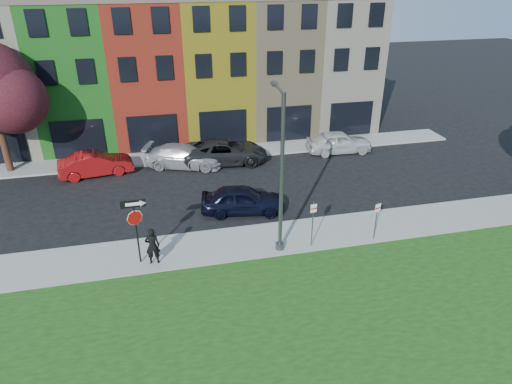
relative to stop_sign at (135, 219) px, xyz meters
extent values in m
plane|color=black|center=(6.08, -2.45, -2.35)|extent=(120.00, 120.00, 0.00)
cube|color=gray|center=(8.08, 0.55, -2.29)|extent=(40.00, 3.00, 0.12)
cube|color=gray|center=(3.08, 12.55, -2.29)|extent=(40.00, 2.40, 0.12)
cube|color=beige|center=(-8.92, 18.75, 2.65)|extent=(5.00, 10.00, 10.00)
cube|color=green|center=(-3.92, 18.75, 2.65)|extent=(5.00, 10.00, 10.00)
cube|color=red|center=(1.08, 18.75, 2.65)|extent=(5.00, 10.00, 10.00)
cube|color=gold|center=(6.08, 18.75, 2.65)|extent=(5.00, 10.00, 10.00)
cube|color=#958360|center=(11.08, 18.75, 2.65)|extent=(5.00, 10.00, 10.00)
cube|color=beige|center=(16.08, 18.75, 2.65)|extent=(5.00, 10.00, 10.00)
cube|color=black|center=(3.58, 13.69, -0.85)|extent=(30.00, 0.12, 2.60)
cylinder|color=black|center=(0.00, 0.02, -0.70)|extent=(0.08, 0.08, 3.07)
cylinder|color=silver|center=(0.00, 0.00, 0.07)|extent=(0.71, 0.04, 0.71)
cylinder|color=#940E08|center=(0.00, -0.03, 0.07)|extent=(0.67, 0.03, 0.67)
cube|color=black|center=(0.00, 0.00, 0.74)|extent=(1.05, 0.06, 0.34)
cube|color=silver|center=(0.00, -0.03, 0.74)|extent=(0.66, 0.03, 0.14)
imported|color=black|center=(0.60, -0.19, -1.34)|extent=(0.71, 0.51, 1.78)
imported|color=black|center=(5.48, 3.71, -1.59)|extent=(3.33, 5.11, 1.53)
imported|color=maroon|center=(-2.68, 10.69, -1.60)|extent=(2.92, 5.04, 1.51)
imported|color=#9E9FA3|center=(2.93, 10.77, -1.60)|extent=(5.18, 6.41, 1.49)
imported|color=black|center=(5.67, 10.81, -1.55)|extent=(3.53, 6.19, 1.61)
imported|color=silver|center=(14.00, 10.86, -1.56)|extent=(2.28, 4.81, 1.58)
cylinder|color=#4A4C4F|center=(6.42, -0.39, 1.50)|extent=(0.18, 0.18, 7.47)
cylinder|color=#4A4C4F|center=(6.42, -0.39, -2.08)|extent=(0.40, 0.40, 0.30)
cylinder|color=#4A4C4F|center=(6.50, 0.61, 5.14)|extent=(0.29, 2.00, 0.12)
cube|color=#4A4C4F|center=(6.60, 1.71, 5.09)|extent=(0.30, 0.57, 0.16)
cylinder|color=#4A4C4F|center=(7.96, -0.48, -1.04)|extent=(0.05, 0.05, 2.38)
cube|color=silver|center=(7.96, -0.51, -0.19)|extent=(0.32, 0.08, 0.42)
cube|color=#940E08|center=(7.96, -0.53, -0.19)|extent=(0.32, 0.07, 0.06)
cylinder|color=#4A4C4F|center=(11.17, -0.55, -1.24)|extent=(0.05, 0.05, 1.98)
cube|color=silver|center=(11.17, -0.58, -0.53)|extent=(0.31, 0.10, 0.42)
cube|color=#940E08|center=(11.17, -0.60, -0.53)|extent=(0.31, 0.09, 0.06)
cylinder|color=black|center=(-8.23, 12.46, -0.44)|extent=(0.44, 0.44, 3.58)
sphere|color=black|center=(-6.88, 11.65, 2.56)|extent=(4.04, 4.04, 4.04)
camera|label=1|loc=(1.23, -17.77, 9.83)|focal=32.00mm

